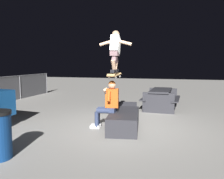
{
  "coord_description": "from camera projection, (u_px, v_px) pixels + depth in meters",
  "views": [
    {
      "loc": [
        -6.13,
        -1.47,
        1.74
      ],
      "look_at": [
        -0.17,
        0.21,
        1.04
      ],
      "focal_mm": 37.8,
      "sensor_mm": 36.0,
      "label": 1
    }
  ],
  "objects": [
    {
      "name": "skateboard",
      "position": [
        115.0,
        75.0,
        6.32
      ],
      "size": [
        1.03,
        0.25,
        0.13
      ],
      "color": "#AD8451"
    },
    {
      "name": "ground_plane",
      "position": [
        121.0,
        127.0,
        6.45
      ],
      "size": [
        40.0,
        40.0,
        0.0
      ],
      "primitive_type": "plane",
      "color": "gray"
    },
    {
      "name": "kicker_ramp",
      "position": [
        124.0,
        112.0,
        8.03
      ],
      "size": [
        1.3,
        1.05,
        0.45
      ],
      "color": "#28282D",
      "rests_on": "ground"
    },
    {
      "name": "picnic_table_back",
      "position": [
        161.0,
        96.0,
        8.88
      ],
      "size": [
        1.75,
        1.41,
        0.75
      ],
      "color": "#28282D",
      "rests_on": "ground"
    },
    {
      "name": "person_sitting_on_ledge",
      "position": [
        108.0,
        102.0,
        6.28
      ],
      "size": [
        0.6,
        0.78,
        1.28
      ],
      "color": "#2D3856",
      "rests_on": "ground"
    },
    {
      "name": "skater_airborne",
      "position": [
        115.0,
        49.0,
        6.29
      ],
      "size": [
        0.62,
        0.89,
        1.12
      ],
      "color": "black"
    },
    {
      "name": "ledge_box_main",
      "position": [
        124.0,
        120.0,
        6.26
      ],
      "size": [
        1.86,
        1.0,
        0.44
      ],
      "primitive_type": "cube",
      "rotation": [
        0.0,
        0.0,
        0.14
      ],
      "color": "#28282D",
      "rests_on": "ground"
    }
  ]
}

